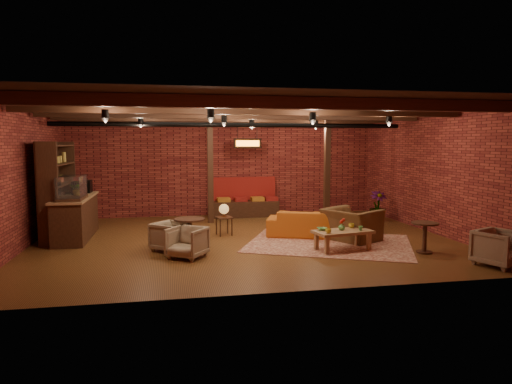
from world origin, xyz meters
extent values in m
plane|color=#412710|center=(0.00, 0.00, 0.00)|extent=(10.00, 10.00, 0.00)
cube|color=black|center=(0.00, 0.00, 3.20)|extent=(10.00, 8.00, 0.02)
cube|color=maroon|center=(0.00, 4.00, 1.60)|extent=(10.00, 0.02, 3.20)
cube|color=maroon|center=(0.00, -4.00, 1.60)|extent=(10.00, 0.02, 3.20)
cube|color=maroon|center=(-5.00, 0.00, 1.60)|extent=(0.02, 8.00, 3.20)
cube|color=maroon|center=(5.00, 0.00, 1.60)|extent=(0.02, 8.00, 3.20)
cylinder|color=black|center=(0.00, 1.60, 2.85)|extent=(9.60, 0.12, 0.12)
cube|color=black|center=(-0.60, 2.60, 1.60)|extent=(0.16, 0.16, 3.20)
cube|color=black|center=(2.80, 2.00, 1.60)|extent=(0.16, 0.16, 3.20)
imported|color=#337F33|center=(-4.00, 1.20, 1.22)|extent=(0.35, 0.39, 0.30)
cube|color=orange|center=(0.60, 3.10, 2.35)|extent=(0.86, 0.06, 0.30)
cube|color=maroon|center=(1.88, -0.78, 0.01)|extent=(4.56, 4.13, 0.01)
imported|color=#B95C19|center=(1.76, 0.08, 0.33)|extent=(2.46, 1.65, 0.67)
cube|color=#986C47|center=(1.94, -1.46, 0.41)|extent=(1.38, 0.87, 0.06)
cube|color=#986C47|center=(1.46, -1.78, 0.19)|extent=(0.08, 0.08, 0.38)
cube|color=#986C47|center=(2.51, -1.58, 0.19)|extent=(0.08, 0.08, 0.38)
cube|color=#986C47|center=(1.38, -1.34, 0.19)|extent=(0.08, 0.08, 0.38)
cube|color=#986C47|center=(2.42, -1.14, 0.19)|extent=(0.08, 0.08, 0.38)
imported|color=gold|center=(1.52, -1.70, 0.49)|extent=(0.15, 0.15, 0.10)
imported|color=#529C47|center=(2.33, -1.54, 0.49)|extent=(0.12, 0.12, 0.10)
imported|color=gold|center=(2.26, -1.19, 0.49)|extent=(0.15, 0.15, 0.10)
imported|color=#529C47|center=(1.50, -1.34, 0.47)|extent=(0.26, 0.26, 0.06)
imported|color=#529C47|center=(1.93, -1.41, 0.50)|extent=(0.14, 0.14, 0.12)
sphere|color=#B41C13|center=(1.93, -1.41, 0.64)|extent=(0.10, 0.10, 0.10)
cube|color=black|center=(-0.44, 0.67, 0.46)|extent=(0.46, 0.46, 0.04)
cylinder|color=black|center=(-0.44, 0.67, 0.22)|extent=(0.03, 0.03, 0.44)
cylinder|color=brown|center=(-0.44, 0.67, 0.49)|extent=(0.13, 0.13, 0.02)
cylinder|color=brown|center=(-0.44, 0.67, 0.55)|extent=(0.04, 0.04, 0.18)
sphere|color=#C1752D|center=(-0.44, 0.67, 0.68)|extent=(0.26, 0.26, 0.26)
cylinder|color=black|center=(-1.38, -0.81, 0.69)|extent=(0.68, 0.68, 0.04)
cylinder|color=black|center=(-1.38, -0.81, 0.35)|extent=(0.09, 0.09, 0.66)
cylinder|color=black|center=(-1.38, -0.81, 0.02)|extent=(0.41, 0.41, 0.04)
imported|color=beige|center=(-1.80, -0.80, 0.35)|extent=(0.93, 0.94, 0.71)
imported|color=beige|center=(-1.47, -1.49, 0.35)|extent=(0.93, 0.92, 0.71)
imported|color=brown|center=(2.52, -0.58, 0.52)|extent=(1.28, 1.43, 1.05)
cube|color=black|center=(3.33, 0.34, 0.46)|extent=(0.48, 0.48, 0.04)
cylinder|color=black|center=(3.33, 0.34, 0.22)|extent=(0.04, 0.04, 0.44)
imported|color=black|center=(3.33, 0.34, 0.49)|extent=(0.18, 0.23, 0.02)
cylinder|color=black|center=(3.58, -2.04, 0.65)|extent=(0.57, 0.57, 0.04)
cylinder|color=black|center=(3.58, -2.04, 0.33)|extent=(0.09, 0.09, 0.62)
cylinder|color=black|center=(3.58, -2.04, 0.02)|extent=(0.34, 0.34, 0.04)
imported|color=beige|center=(4.40, -3.27, 0.39)|extent=(0.96, 0.94, 0.77)
imported|color=#4C7F4C|center=(4.40, 1.90, 1.38)|extent=(1.56, 1.56, 2.75)
camera|label=1|loc=(-1.83, -10.83, 2.37)|focal=32.00mm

